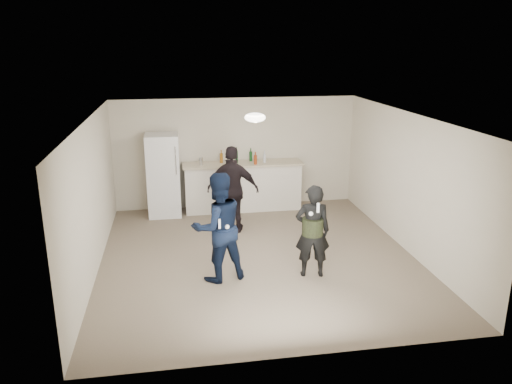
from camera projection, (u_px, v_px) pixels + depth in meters
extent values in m
plane|color=#6B5B4C|center=(258.00, 257.00, 8.93)|extent=(6.00, 6.00, 0.00)
plane|color=silver|center=(258.00, 117.00, 8.21)|extent=(6.00, 6.00, 0.00)
plane|color=beige|center=(236.00, 153.00, 11.40)|extent=(6.00, 0.00, 6.00)
plane|color=beige|center=(302.00, 263.00, 5.74)|extent=(6.00, 0.00, 6.00)
plane|color=beige|center=(92.00, 198.00, 8.14)|extent=(0.00, 6.00, 6.00)
plane|color=beige|center=(408.00, 183.00, 9.00)|extent=(0.00, 6.00, 6.00)
cube|color=silver|center=(243.00, 187.00, 11.32)|extent=(2.60, 0.56, 1.05)
cube|color=beige|center=(243.00, 164.00, 11.16)|extent=(2.68, 0.64, 0.04)
cube|color=white|center=(163.00, 175.00, 10.87)|extent=(0.70, 0.70, 1.80)
cylinder|color=silver|center=(176.00, 161.00, 10.44)|extent=(0.02, 0.02, 0.60)
ellipsoid|color=white|center=(255.00, 117.00, 8.51)|extent=(0.36, 0.36, 0.16)
cylinder|color=silver|center=(201.00, 161.00, 10.96)|extent=(0.08, 0.08, 0.17)
imported|color=#0F2041|center=(218.00, 227.00, 7.85)|extent=(1.02, 0.90, 1.78)
imported|color=black|center=(313.00, 231.00, 8.01)|extent=(0.61, 0.45, 1.54)
cylinder|color=#273418|center=(313.00, 227.00, 7.99)|extent=(0.34, 0.34, 0.28)
imported|color=black|center=(233.00, 190.00, 9.88)|extent=(1.10, 0.67, 1.75)
cube|color=white|center=(219.00, 224.00, 7.54)|extent=(0.04, 0.04, 0.15)
sphere|color=white|center=(227.00, 227.00, 7.61)|extent=(0.07, 0.07, 0.07)
cube|color=white|center=(318.00, 208.00, 7.64)|extent=(0.04, 0.04, 0.15)
sphere|color=white|center=(311.00, 214.00, 7.68)|extent=(0.07, 0.07, 0.07)
cylinder|color=#12421A|center=(251.00, 156.00, 11.31)|extent=(0.07, 0.07, 0.22)
cylinder|color=#975A16|center=(221.00, 158.00, 11.13)|extent=(0.07, 0.07, 0.21)
cylinder|color=#123F1E|center=(237.00, 157.00, 11.13)|extent=(0.06, 0.06, 0.28)
cylinder|color=silver|center=(264.00, 158.00, 11.18)|extent=(0.07, 0.07, 0.19)
cylinder|color=#8F3614|center=(255.00, 160.00, 11.00)|extent=(0.08, 0.08, 0.20)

